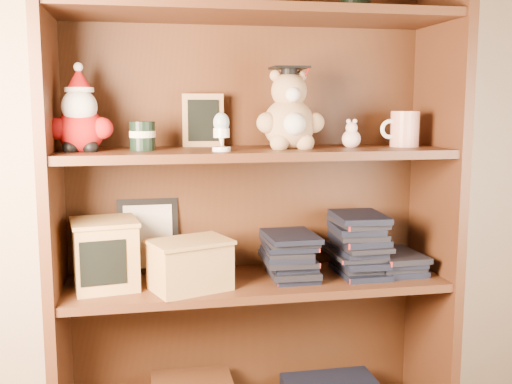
# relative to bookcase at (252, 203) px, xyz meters

# --- Properties ---
(bookcase) EXTENTS (1.20, 0.35, 1.60)m
(bookcase) POSITION_rel_bookcase_xyz_m (0.00, 0.00, 0.00)
(bookcase) COLOR #4C2915
(bookcase) RESTS_ON ground
(shelf_lower) EXTENTS (1.14, 0.33, 0.02)m
(shelf_lower) POSITION_rel_bookcase_xyz_m (0.00, -0.05, -0.24)
(shelf_lower) COLOR #4C2915
(shelf_lower) RESTS_ON ground
(shelf_upper) EXTENTS (1.14, 0.33, 0.02)m
(shelf_upper) POSITION_rel_bookcase_xyz_m (0.00, -0.05, 0.16)
(shelf_upper) COLOR #4C2915
(shelf_upper) RESTS_ON ground
(santa_plush) EXTENTS (0.18, 0.13, 0.25)m
(santa_plush) POSITION_rel_bookcase_xyz_m (-0.50, -0.06, 0.26)
(santa_plush) COLOR #A50F0F
(santa_plush) RESTS_ON shelf_upper
(teachers_tin) EXTENTS (0.07, 0.07, 0.08)m
(teachers_tin) POSITION_rel_bookcase_xyz_m (-0.33, -0.05, 0.21)
(teachers_tin) COLOR black
(teachers_tin) RESTS_ON shelf_upper
(chalkboard_plaque) EXTENTS (0.13, 0.07, 0.16)m
(chalkboard_plaque) POSITION_rel_bookcase_xyz_m (-0.14, 0.06, 0.25)
(chalkboard_plaque) COLOR #9E7547
(chalkboard_plaque) RESTS_ON shelf_upper
(egg_cup) EXTENTS (0.05, 0.05, 0.11)m
(egg_cup) POSITION_rel_bookcase_xyz_m (-0.11, -0.13, 0.23)
(egg_cup) COLOR white
(egg_cup) RESTS_ON shelf_upper
(grad_teddy_bear) EXTENTS (0.20, 0.18, 0.25)m
(grad_teddy_bear) POSITION_rel_bookcase_xyz_m (0.10, -0.06, 0.27)
(grad_teddy_bear) COLOR tan
(grad_teddy_bear) RESTS_ON shelf_upper
(pink_figurine) EXTENTS (0.06, 0.06, 0.09)m
(pink_figurine) POSITION_rel_bookcase_xyz_m (0.30, -0.05, 0.21)
(pink_figurine) COLOR beige
(pink_figurine) RESTS_ON shelf_upper
(teacher_mug) EXTENTS (0.12, 0.09, 0.11)m
(teacher_mug) POSITION_rel_bookcase_xyz_m (0.47, -0.05, 0.23)
(teacher_mug) COLOR silver
(teacher_mug) RESTS_ON shelf_upper
(certificate_frame) EXTENTS (0.19, 0.05, 0.24)m
(certificate_frame) POSITION_rel_bookcase_xyz_m (-0.32, 0.09, -0.11)
(certificate_frame) COLOR black
(certificate_frame) RESTS_ON shelf_lower
(treats_box) EXTENTS (0.21, 0.21, 0.20)m
(treats_box) POSITION_rel_bookcase_xyz_m (-0.44, -0.05, -0.13)
(treats_box) COLOR #B38749
(treats_box) RESTS_ON shelf_lower
(pencils_box) EXTENTS (0.26, 0.23, 0.15)m
(pencils_box) POSITION_rel_bookcase_xyz_m (-0.20, -0.12, -0.15)
(pencils_box) COLOR #B38749
(pencils_box) RESTS_ON shelf_lower
(book_stack_left) EXTENTS (0.14, 0.20, 0.14)m
(book_stack_left) POSITION_rel_bookcase_xyz_m (0.10, -0.05, -0.16)
(book_stack_left) COLOR black
(book_stack_left) RESTS_ON shelf_lower
(book_stack_mid) EXTENTS (0.14, 0.20, 0.18)m
(book_stack_mid) POSITION_rel_bookcase_xyz_m (0.33, -0.05, -0.14)
(book_stack_mid) COLOR black
(book_stack_mid) RESTS_ON shelf_lower
(book_stack_right) EXTENTS (0.14, 0.20, 0.06)m
(book_stack_right) POSITION_rel_bookcase_xyz_m (0.47, -0.05, -0.20)
(book_stack_right) COLOR black
(book_stack_right) RESTS_ON shelf_lower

